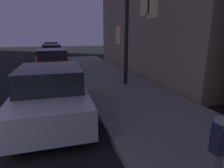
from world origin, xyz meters
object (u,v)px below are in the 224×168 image
(car_yellow_cab, at_px, (52,52))
(car_green, at_px, (52,48))
(car_silver, at_px, (52,92))
(car_red, at_px, (52,61))
(parking_meter, at_px, (220,153))

(car_yellow_cab, xyz_separation_m, car_green, (-0.00, 6.29, 0.01))
(car_green, bearing_deg, car_silver, -90.01)
(car_red, xyz_separation_m, car_yellow_cab, (0.00, 6.53, 0.00))
(car_silver, bearing_deg, car_red, 89.98)
(car_yellow_cab, distance_m, car_green, 6.29)
(car_silver, relative_size, car_red, 0.95)
(car_red, distance_m, car_yellow_cab, 6.53)
(car_green, bearing_deg, car_yellow_cab, -90.00)
(parking_meter, height_order, car_yellow_cab, parking_meter)
(parking_meter, relative_size, car_green, 0.30)
(parking_meter, height_order, car_red, parking_meter)
(car_yellow_cab, bearing_deg, car_green, 90.00)
(car_silver, xyz_separation_m, car_yellow_cab, (0.00, 13.08, 0.01))
(car_red, relative_size, car_green, 1.01)
(car_red, distance_m, car_green, 12.82)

